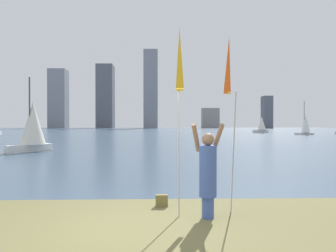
% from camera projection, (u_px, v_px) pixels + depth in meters
% --- Properties ---
extents(ground, '(120.00, 138.00, 0.12)m').
position_uv_depth(ground, '(154.00, 134.00, 56.86)').
color(ground, brown).
extents(person, '(0.67, 0.50, 1.84)m').
position_uv_depth(person, '(208.00, 172.00, 6.58)').
color(person, '#3F59A5').
rests_on(person, ground).
extents(kite_flag_left, '(0.16, 0.58, 3.68)m').
position_uv_depth(kite_flag_left, '(180.00, 63.00, 6.48)').
color(kite_flag_left, '#B2B2B7').
rests_on(kite_flag_left, ground).
extents(kite_flag_right, '(0.16, 0.94, 3.70)m').
position_uv_depth(kite_flag_right, '(228.00, 69.00, 7.32)').
color(kite_flag_right, '#B2B2B7').
rests_on(kite_flag_right, ground).
extents(bag, '(0.27, 0.13, 0.26)m').
position_uv_depth(bag, '(162.00, 201.00, 7.49)').
color(bag, olive).
rests_on(bag, ground).
extents(sailboat_1, '(2.94, 1.72, 4.30)m').
position_uv_depth(sailboat_1, '(262.00, 124.00, 59.92)').
color(sailboat_1, white).
rests_on(sailboat_1, ground).
extents(sailboat_2, '(2.32, 2.92, 4.72)m').
position_uv_depth(sailboat_2, '(32.00, 126.00, 21.53)').
color(sailboat_2, white).
rests_on(sailboat_2, ground).
extents(sailboat_6, '(2.86, 1.72, 5.13)m').
position_uv_depth(sailboat_6, '(305.00, 125.00, 51.11)').
color(sailboat_6, white).
rests_on(sailboat_6, ground).
extents(skyline_tower_0, '(5.72, 5.97, 19.85)m').
position_uv_depth(skyline_tower_0, '(58.00, 99.00, 115.27)').
color(skyline_tower_0, gray).
rests_on(skyline_tower_0, ground).
extents(skyline_tower_1, '(5.60, 7.51, 21.73)m').
position_uv_depth(skyline_tower_1, '(106.00, 97.00, 117.63)').
color(skyline_tower_1, '#565B66').
rests_on(skyline_tower_1, ground).
extents(skyline_tower_2, '(4.63, 7.66, 25.86)m').
position_uv_depth(skyline_tower_2, '(151.00, 90.00, 114.13)').
color(skyline_tower_2, gray).
rests_on(skyline_tower_2, ground).
extents(skyline_tower_3, '(5.89, 3.92, 6.86)m').
position_uv_depth(skyline_tower_3, '(210.00, 118.00, 118.01)').
color(skyline_tower_3, gray).
rests_on(skyline_tower_3, ground).
extents(skyline_tower_4, '(3.02, 4.36, 10.95)m').
position_uv_depth(skyline_tower_4, '(267.00, 112.00, 116.60)').
color(skyline_tower_4, '#565B66').
rests_on(skyline_tower_4, ground).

